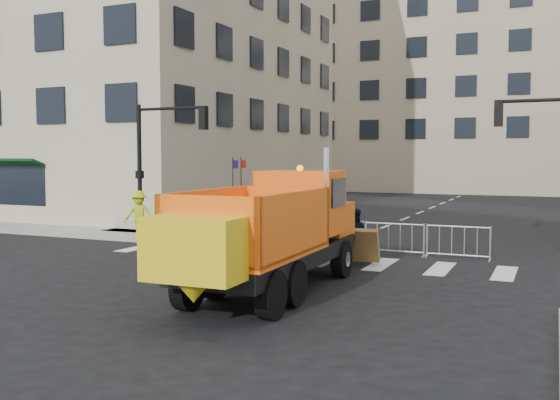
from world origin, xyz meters
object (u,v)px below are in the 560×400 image
at_px(plow_truck, 270,229).
at_px(cop_a, 293,236).
at_px(worker, 139,214).
at_px(cop_c, 310,232).
at_px(cop_b, 354,235).

bearing_deg(plow_truck, cop_a, 14.64).
xyz_separation_m(plow_truck, worker, (-8.65, 6.38, -0.51)).
bearing_deg(cop_c, worker, -45.52).
distance_m(plow_truck, cop_c, 4.42).
relative_size(cop_b, cop_c, 0.85).
relative_size(cop_c, worker, 1.08).
bearing_deg(cop_b, plow_truck, 74.62).
height_order(plow_truck, worker, plow_truck).
xyz_separation_m(cop_a, cop_b, (1.70, 0.98, 0.03)).
bearing_deg(worker, cop_b, -21.00).
distance_m(plow_truck, worker, 10.76).
distance_m(cop_a, worker, 7.67).
distance_m(plow_truck, cop_b, 5.45).
bearing_deg(plow_truck, cop_c, 7.20).
relative_size(plow_truck, cop_b, 5.45).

